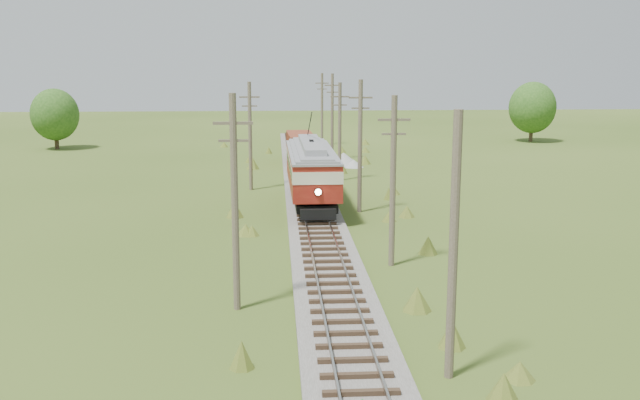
{
  "coord_description": "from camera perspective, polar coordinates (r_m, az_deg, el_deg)",
  "views": [
    {
      "loc": [
        -2.53,
        -16.62,
        10.3
      ],
      "look_at": [
        0.0,
        23.33,
        2.39
      ],
      "focal_mm": 40.0,
      "sensor_mm": 36.0,
      "label": 1
    }
  ],
  "objects": [
    {
      "name": "gondola",
      "position": [
        71.42,
        -1.57,
        4.43
      ],
      "size": [
        2.72,
        7.59,
        2.49
      ],
      "rotation": [
        0.0,
        0.0,
        0.04
      ],
      "color": "black",
      "rests_on": "ground"
    },
    {
      "name": "tree_mid_a",
      "position": [
        88.59,
        -20.45,
        6.42
      ],
      "size": [
        5.46,
        5.46,
        7.03
      ],
      "color": "#38281C",
      "rests_on": "ground"
    },
    {
      "name": "tree_mid_b",
      "position": [
        94.59,
        16.63,
        7.1
      ],
      "size": [
        5.88,
        5.88,
        7.57
      ],
      "color": "#38281C",
      "rests_on": "ground"
    },
    {
      "name": "railbed_main",
      "position": [
        51.68,
        -0.75,
        -0.1
      ],
      "size": [
        3.6,
        96.0,
        0.57
      ],
      "color": "#605B54",
      "rests_on": "ground"
    },
    {
      "name": "utility_pole_l_a",
      "position": [
        29.22,
        -6.83,
        -0.09
      ],
      "size": [
        1.6,
        0.3,
        9.0
      ],
      "color": "brown",
      "rests_on": "ground"
    },
    {
      "name": "gravel_pile",
      "position": [
        70.09,
        2.02,
        3.23
      ],
      "size": [
        3.58,
        3.8,
        1.3
      ],
      "color": "gray",
      "rests_on": "ground"
    },
    {
      "name": "utility_pole_r_1",
      "position": [
        23.1,
        10.63,
        -3.81
      ],
      "size": [
        0.3,
        0.3,
        8.8
      ],
      "color": "brown",
      "rests_on": "ground"
    },
    {
      "name": "utility_pole_r_4",
      "position": [
        61.16,
        1.59,
        5.57
      ],
      "size": [
        1.6,
        0.3,
        8.4
      ],
      "color": "brown",
      "rests_on": "ground"
    },
    {
      "name": "utility_pole_r_3",
      "position": [
        48.3,
        3.23,
        4.42
      ],
      "size": [
        1.6,
        0.3,
        9.0
      ],
      "color": "brown",
      "rests_on": "ground"
    },
    {
      "name": "streetcar",
      "position": [
        50.09,
        -0.69,
        2.61
      ],
      "size": [
        3.29,
        13.66,
        6.22
      ],
      "rotation": [
        0.0,
        0.0,
        0.01
      ],
      "color": "black",
      "rests_on": "ground"
    },
    {
      "name": "utility_pole_r_5",
      "position": [
        74.08,
        0.99,
        6.75
      ],
      "size": [
        1.6,
        0.3,
        8.9
      ],
      "color": "brown",
      "rests_on": "ground"
    },
    {
      "name": "utility_pole_r_6",
      "position": [
        87.0,
        0.16,
        7.34
      ],
      "size": [
        1.6,
        0.3,
        8.7
      ],
      "color": "brown",
      "rests_on": "ground"
    },
    {
      "name": "utility_pole_r_2",
      "position": [
        35.59,
        5.86,
        1.62
      ],
      "size": [
        1.6,
        0.3,
        8.6
      ],
      "color": "brown",
      "rests_on": "ground"
    },
    {
      "name": "utility_pole_l_b",
      "position": [
        56.96,
        -5.61,
        5.21
      ],
      "size": [
        1.6,
        0.3,
        8.6
      ],
      "color": "brown",
      "rests_on": "ground"
    }
  ]
}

